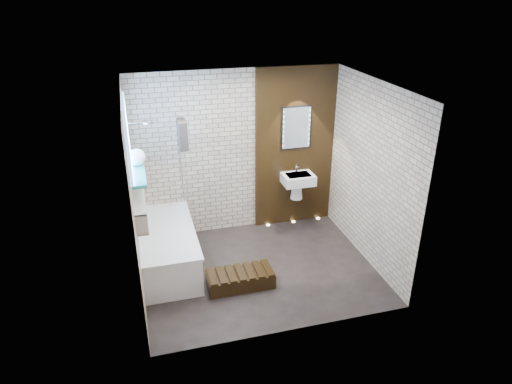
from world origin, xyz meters
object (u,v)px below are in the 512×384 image
object	(u,v)px
walnut_step	(240,279)
bath_screen	(184,170)
washbasin	(298,182)
bathtub	(167,248)
led_mirror	(296,128)

from	to	relation	value
walnut_step	bath_screen	bearing A→B (deg)	113.87
walnut_step	washbasin	bearing A→B (deg)	46.74
bathtub	bath_screen	bearing A→B (deg)	51.10
bath_screen	walnut_step	distance (m)	1.76
bath_screen	led_mirror	bearing A→B (deg)	10.66
led_mirror	walnut_step	distance (m)	2.54
led_mirror	walnut_step	xyz separation A→B (m)	(-1.29, -1.53, -1.55)
washbasin	bathtub	bearing A→B (deg)	-163.99
led_mirror	bathtub	bearing A→B (deg)	-160.22
bath_screen	led_mirror	distance (m)	1.89
bathtub	washbasin	distance (m)	2.32
bath_screen	washbasin	xyz separation A→B (m)	(1.82, 0.18, -0.49)
bathtub	walnut_step	size ratio (longest dim) A/B	1.95
bath_screen	walnut_step	world-z (taller)	bath_screen
bathtub	led_mirror	distance (m)	2.68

